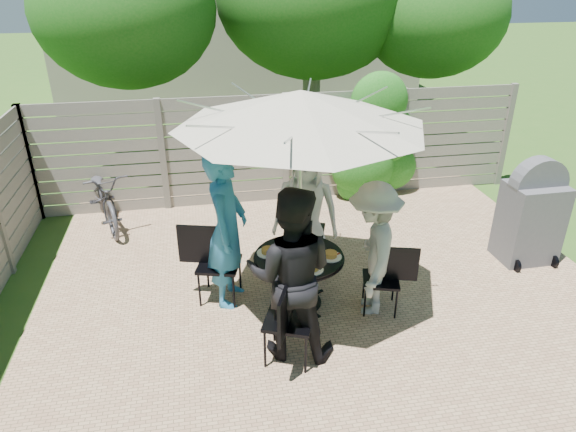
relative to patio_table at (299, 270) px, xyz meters
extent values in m
plane|color=#30571B|center=(0.39, 0.04, -0.47)|extent=(60.00, 60.00, 0.00)
cube|color=tan|center=(0.39, 0.54, -0.46)|extent=(7.00, 6.00, 0.02)
cube|color=gray|center=(0.39, 3.04, 0.46)|extent=(8.00, 0.10, 1.85)
ellipsoid|color=#1A6316|center=(1.79, 2.89, 0.43)|extent=(1.20, 0.70, 1.80)
cube|color=gray|center=(0.39, 12.04, 2.03)|extent=(10.00, 6.00, 5.00)
ellipsoid|color=#175313|center=(-2.11, 5.04, 2.50)|extent=(3.20, 3.20, 2.72)
ellipsoid|color=#175313|center=(3.59, 4.84, 2.36)|extent=(2.80, 2.80, 2.38)
cylinder|color=black|center=(0.00, 0.00, 0.19)|extent=(1.29, 1.29, 0.03)
cylinder|color=black|center=(0.00, 0.00, -0.14)|extent=(0.07, 0.07, 0.66)
cylinder|color=black|center=(0.00, 0.00, -0.45)|extent=(0.55, 0.55, 0.04)
cylinder|color=silver|center=(0.00, 0.00, 0.75)|extent=(0.05, 0.05, 2.43)
cone|color=#BBB29B|center=(0.00, 0.00, 1.91)|extent=(3.31, 3.31, 0.37)
cube|color=black|center=(0.28, 0.91, 0.02)|extent=(0.61, 0.61, 0.04)
cube|color=black|center=(0.36, 1.13, 0.28)|extent=(0.18, 0.47, 0.49)
imported|color=silver|center=(0.25, 0.79, 0.39)|extent=(0.97, 0.77, 1.72)
cube|color=black|center=(-0.91, 0.28, 0.01)|extent=(0.58, 0.58, 0.04)
cube|color=black|center=(-1.13, 0.35, 0.27)|extent=(0.46, 0.16, 0.48)
imported|color=teal|center=(-0.79, 0.25, 0.48)|extent=(0.64, 0.80, 1.91)
cube|color=black|center=(-0.28, -0.91, 0.02)|extent=(0.62, 0.62, 0.04)
cube|color=black|center=(-0.37, -1.13, 0.27)|extent=(0.21, 0.45, 0.49)
imported|color=black|center=(-0.25, -0.79, 0.46)|extent=(1.08, 0.94, 1.86)
cube|color=black|center=(0.91, -0.28, -0.05)|extent=(0.50, 0.50, 0.03)
cube|color=black|center=(1.10, -0.34, 0.17)|extent=(0.40, 0.14, 0.42)
imported|color=#A3A29E|center=(0.79, -0.25, 0.33)|extent=(0.88, 1.17, 1.60)
cylinder|color=white|center=(0.11, 0.34, 0.21)|extent=(0.26, 0.26, 0.01)
cylinder|color=gold|center=(0.11, 0.34, 0.24)|extent=(0.15, 0.15, 0.05)
cylinder|color=white|center=(-0.34, 0.11, 0.21)|extent=(0.26, 0.26, 0.01)
cylinder|color=gold|center=(-0.34, 0.11, 0.24)|extent=(0.15, 0.15, 0.05)
cylinder|color=white|center=(-0.11, -0.34, 0.21)|extent=(0.26, 0.26, 0.01)
cylinder|color=gold|center=(-0.11, -0.34, 0.24)|extent=(0.15, 0.15, 0.05)
cylinder|color=white|center=(0.34, -0.11, 0.21)|extent=(0.26, 0.26, 0.01)
cylinder|color=gold|center=(0.34, -0.11, 0.24)|extent=(0.15, 0.15, 0.05)
cylinder|color=white|center=(0.08, -0.34, 0.21)|extent=(0.24, 0.24, 0.01)
cylinder|color=gold|center=(0.08, -0.34, 0.24)|extent=(0.14, 0.14, 0.05)
cylinder|color=silver|center=(-0.02, 0.28, 0.27)|extent=(0.07, 0.07, 0.14)
cylinder|color=silver|center=(-0.28, -0.02, 0.27)|extent=(0.07, 0.07, 0.14)
cylinder|color=silver|center=(0.02, -0.28, 0.27)|extent=(0.07, 0.07, 0.14)
cylinder|color=#59280C|center=(-0.04, 0.07, 0.28)|extent=(0.09, 0.09, 0.16)
cylinder|color=#C6B293|center=(0.16, 0.18, 0.26)|extent=(0.08, 0.08, 0.12)
imported|color=#333338|center=(-2.53, 2.64, 0.00)|extent=(1.14, 1.88, 0.93)
cube|color=#505055|center=(3.26, 0.47, 0.09)|extent=(0.73, 0.56, 1.11)
cylinder|color=#505055|center=(3.26, 0.47, 0.64)|extent=(0.74, 0.23, 0.73)
camera|label=1|loc=(-1.05, -4.98, 3.20)|focal=32.00mm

